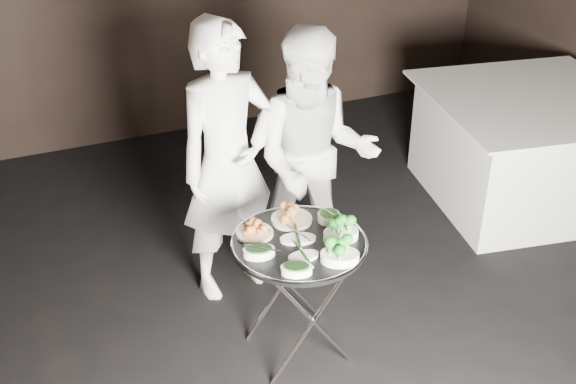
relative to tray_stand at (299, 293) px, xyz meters
name	(u,v)px	position (x,y,z in m)	size (l,w,h in m)	color
tray_stand	(299,293)	(0.00, 0.00, 0.00)	(0.49, 0.41, 0.72)	silver
serving_tray	(299,243)	(0.00, 0.00, 0.32)	(0.71, 0.71, 0.04)	black
potato_plate_a	(255,230)	(-0.19, 0.15, 0.36)	(0.19, 0.19, 0.07)	beige
potato_plate_b	(292,215)	(0.04, 0.20, 0.37)	(0.23, 0.23, 0.08)	beige
greens_bowl	(329,216)	(0.22, 0.12, 0.36)	(0.12, 0.12, 0.07)	white
asparagus_plate_a	(298,238)	(0.00, 0.01, 0.35)	(0.21, 0.15, 0.04)	white
asparagus_plate_b	(304,255)	(-0.04, -0.14, 0.35)	(0.16, 0.09, 0.03)	white
spinach_bowl_a	(259,251)	(-0.23, -0.04, 0.36)	(0.18, 0.14, 0.07)	white
spinach_bowl_b	(296,268)	(-0.12, -0.24, 0.36)	(0.18, 0.15, 0.06)	white
broccoli_bowl_a	(341,233)	(0.21, -0.06, 0.37)	(0.20, 0.15, 0.08)	white
broccoli_bowl_b	(340,255)	(0.12, -0.23, 0.37)	(0.23, 0.20, 0.08)	white
serving_utensils	(297,226)	(0.02, 0.07, 0.38)	(0.58, 0.43, 0.01)	silver
waiter_left	(228,163)	(-0.13, 0.73, 0.46)	(0.63, 0.41, 1.72)	white
waiter_right	(314,158)	(0.40, 0.68, 0.40)	(0.78, 0.61, 1.61)	white
dining_table	(525,148)	(2.21, 0.91, 0.01)	(1.43, 1.43, 0.82)	silver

